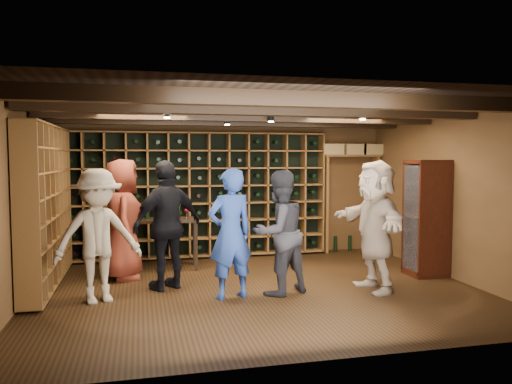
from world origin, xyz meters
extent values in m
plane|color=#311E0D|center=(0.00, 0.00, 0.00)|extent=(6.00, 6.00, 0.00)
plane|color=brown|center=(0.00, 2.50, 1.25)|extent=(6.00, 0.00, 6.00)
plane|color=brown|center=(0.00, -2.50, 1.25)|extent=(6.00, 0.00, 6.00)
plane|color=brown|center=(-3.00, 0.00, 1.25)|extent=(0.00, 5.00, 5.00)
plane|color=brown|center=(3.00, 0.00, 1.25)|extent=(0.00, 5.00, 5.00)
plane|color=black|center=(0.00, 0.00, 2.50)|extent=(6.00, 6.00, 0.00)
cube|color=black|center=(0.00, -1.60, 2.42)|extent=(5.90, 0.18, 0.16)
cube|color=black|center=(0.00, -0.50, 2.42)|extent=(5.90, 0.18, 0.16)
cube|color=black|center=(0.00, 0.60, 2.42)|extent=(5.90, 0.18, 0.16)
cube|color=black|center=(0.00, 1.70, 2.42)|extent=(5.90, 0.18, 0.16)
cylinder|color=black|center=(-1.20, 0.00, 2.39)|extent=(0.10, 0.10, 0.10)
cylinder|color=black|center=(0.30, 0.40, 2.39)|extent=(0.10, 0.10, 0.10)
cylinder|color=black|center=(1.40, -0.30, 2.39)|extent=(0.10, 0.10, 0.10)
cylinder|color=black|center=(-0.20, 1.20, 2.39)|extent=(0.10, 0.10, 0.10)
cube|color=brown|center=(-0.52, 2.33, 1.15)|extent=(4.65, 0.30, 2.20)
cube|color=black|center=(-0.52, 2.33, 1.15)|extent=(4.56, 0.02, 2.16)
cube|color=brown|center=(-2.83, 0.82, 1.15)|extent=(0.30, 2.65, 2.20)
cube|color=black|center=(-2.83, 0.82, 1.15)|extent=(0.29, 0.02, 2.16)
cube|color=brown|center=(2.40, 2.32, 1.85)|extent=(1.15, 0.32, 0.04)
cube|color=brown|center=(2.92, 2.32, 0.93)|extent=(0.05, 0.28, 1.85)
cube|color=brown|center=(1.88, 2.32, 0.93)|extent=(0.05, 0.28, 1.85)
cube|color=tan|center=(2.00, 2.32, 1.97)|extent=(0.40, 0.30, 0.20)
cube|color=tan|center=(2.45, 2.32, 1.97)|extent=(0.40, 0.30, 0.20)
cube|color=tan|center=(2.80, 2.32, 1.97)|extent=(0.40, 0.30, 0.20)
cube|color=#37130B|center=(2.72, 0.20, 0.05)|extent=(0.55, 0.50, 0.10)
cube|color=#37130B|center=(2.72, 0.20, 0.90)|extent=(0.55, 0.50, 1.70)
cube|color=white|center=(2.46, 0.20, 0.90)|extent=(0.01, 0.46, 1.60)
cube|color=#37130B|center=(2.72, 0.20, 0.90)|extent=(0.50, 0.44, 0.02)
sphere|color=#59260C|center=(2.70, 0.20, 1.00)|extent=(0.18, 0.18, 0.18)
imported|color=navy|center=(-0.43, -0.34, 0.84)|extent=(0.69, 0.55, 1.68)
imported|color=black|center=(0.23, -0.29, 0.82)|extent=(0.98, 0.89, 1.65)
imported|color=maroon|center=(-1.82, 1.03, 0.90)|extent=(0.64, 0.92, 1.79)
imported|color=black|center=(-1.19, 0.29, 0.89)|extent=(1.12, 0.89, 1.78)
imported|color=gray|center=(-2.08, -0.14, 0.84)|extent=(1.22, 0.93, 1.68)
imported|color=tan|center=(1.56, -0.40, 0.89)|extent=(0.60, 1.68, 1.78)
cube|color=black|center=(-1.18, 1.57, 0.80)|extent=(1.12, 0.61, 0.05)
cube|color=black|center=(-1.69, 1.38, 0.39)|extent=(0.06, 0.06, 0.78)
cube|color=black|center=(-0.69, 1.32, 0.39)|extent=(0.06, 0.06, 0.78)
cube|color=black|center=(-1.67, 1.83, 0.39)|extent=(0.06, 0.06, 0.78)
cube|color=black|center=(-0.67, 1.77, 0.39)|extent=(0.06, 0.06, 0.78)
cylinder|color=black|center=(-1.45, 1.64, 0.96)|extent=(0.07, 0.07, 0.28)
cylinder|color=black|center=(-1.22, 1.62, 0.96)|extent=(0.07, 0.07, 0.28)
cylinder|color=black|center=(-0.95, 1.61, 0.96)|extent=(0.07, 0.07, 0.28)
camera|label=1|loc=(-1.56, -6.60, 1.82)|focal=35.00mm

